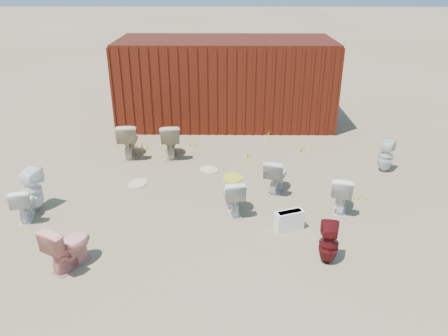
{
  "coord_description": "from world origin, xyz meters",
  "views": [
    {
      "loc": [
        0.08,
        -7.3,
        4.15
      ],
      "look_at": [
        0.0,
        0.6,
        0.55
      ],
      "focal_mm": 35.0,
      "sensor_mm": 36.0,
      "label": 1
    }
  ],
  "objects_px": {
    "toilet_front_maroon": "(329,243)",
    "toilet_back_beige_right": "(170,140)",
    "toilet_front_pink": "(69,245)",
    "toilet_front_a": "(24,203)",
    "toilet_back_yellowlid": "(233,195)",
    "toilet_back_beige_left": "(128,140)",
    "toilet_back_e": "(386,156)",
    "shipping_container": "(226,82)",
    "loose_tank": "(289,220)",
    "toilet_back_a": "(32,190)",
    "toilet_front_e": "(341,192)",
    "toilet_front_c": "(276,175)"
  },
  "relations": [
    {
      "from": "toilet_back_e",
      "to": "shipping_container",
      "type": "bearing_deg",
      "value": -14.98
    },
    {
      "from": "shipping_container",
      "to": "loose_tank",
      "type": "height_order",
      "value": "shipping_container"
    },
    {
      "from": "shipping_container",
      "to": "loose_tank",
      "type": "bearing_deg",
      "value": -79.11
    },
    {
      "from": "toilet_back_beige_left",
      "to": "toilet_front_pink",
      "type": "bearing_deg",
      "value": 83.99
    },
    {
      "from": "toilet_front_a",
      "to": "toilet_front_e",
      "type": "xyz_separation_m",
      "value": [
        5.8,
        0.39,
        0.04
      ]
    },
    {
      "from": "toilet_front_maroon",
      "to": "toilet_back_yellowlid",
      "type": "relative_size",
      "value": 0.97
    },
    {
      "from": "toilet_front_a",
      "to": "toilet_front_pink",
      "type": "height_order",
      "value": "toilet_front_pink"
    },
    {
      "from": "toilet_front_pink",
      "to": "toilet_back_beige_right",
      "type": "height_order",
      "value": "toilet_back_beige_right"
    },
    {
      "from": "toilet_front_maroon",
      "to": "toilet_front_e",
      "type": "distance_m",
      "value": 1.74
    },
    {
      "from": "toilet_back_beige_left",
      "to": "toilet_back_yellowlid",
      "type": "distance_m",
      "value": 3.65
    },
    {
      "from": "toilet_back_yellowlid",
      "to": "loose_tank",
      "type": "bearing_deg",
      "value": 138.49
    },
    {
      "from": "toilet_back_beige_left",
      "to": "toilet_back_e",
      "type": "distance_m",
      "value": 5.97
    },
    {
      "from": "toilet_back_e",
      "to": "toilet_back_yellowlid",
      "type": "bearing_deg",
      "value": 57.87
    },
    {
      "from": "toilet_front_pink",
      "to": "toilet_back_yellowlid",
      "type": "bearing_deg",
      "value": -117.14
    },
    {
      "from": "loose_tank",
      "to": "toilet_back_beige_left",
      "type": "bearing_deg",
      "value": 116.01
    },
    {
      "from": "toilet_back_yellowlid",
      "to": "toilet_back_e",
      "type": "height_order",
      "value": "toilet_back_e"
    },
    {
      "from": "toilet_back_a",
      "to": "toilet_back_beige_left",
      "type": "distance_m",
      "value": 2.91
    },
    {
      "from": "toilet_front_maroon",
      "to": "toilet_back_beige_right",
      "type": "height_order",
      "value": "toilet_back_beige_right"
    },
    {
      "from": "shipping_container",
      "to": "toilet_front_pink",
      "type": "xyz_separation_m",
      "value": [
        -2.32,
        -7.04,
        -0.83
      ]
    },
    {
      "from": "toilet_back_a",
      "to": "loose_tank",
      "type": "xyz_separation_m",
      "value": [
        4.72,
        -0.64,
        -0.24
      ]
    },
    {
      "from": "toilet_back_a",
      "to": "loose_tank",
      "type": "bearing_deg",
      "value": -168.16
    },
    {
      "from": "toilet_front_c",
      "to": "loose_tank",
      "type": "bearing_deg",
      "value": 113.86
    },
    {
      "from": "shipping_container",
      "to": "toilet_back_yellowlid",
      "type": "xyz_separation_m",
      "value": [
        0.17,
        -5.38,
        -0.85
      ]
    },
    {
      "from": "toilet_front_maroon",
      "to": "toilet_back_e",
      "type": "bearing_deg",
      "value": -110.36
    },
    {
      "from": "toilet_front_c",
      "to": "toilet_back_beige_left",
      "type": "relative_size",
      "value": 0.83
    },
    {
      "from": "toilet_back_beige_right",
      "to": "shipping_container",
      "type": "bearing_deg",
      "value": -124.22
    },
    {
      "from": "toilet_front_pink",
      "to": "toilet_back_yellowlid",
      "type": "distance_m",
      "value": 2.99
    },
    {
      "from": "toilet_back_beige_right",
      "to": "toilet_front_c",
      "type": "bearing_deg",
      "value": 134.7
    },
    {
      "from": "toilet_front_a",
      "to": "toilet_front_e",
      "type": "bearing_deg",
      "value": 171.7
    },
    {
      "from": "toilet_front_pink",
      "to": "toilet_front_maroon",
      "type": "height_order",
      "value": "toilet_front_pink"
    },
    {
      "from": "toilet_front_e",
      "to": "toilet_back_beige_right",
      "type": "distance_m",
      "value": 4.35
    },
    {
      "from": "toilet_back_beige_left",
      "to": "toilet_front_maroon",
      "type": "bearing_deg",
      "value": 127.19
    },
    {
      "from": "toilet_back_beige_right",
      "to": "toilet_back_e",
      "type": "bearing_deg",
      "value": 162.5
    },
    {
      "from": "toilet_front_e",
      "to": "toilet_back_beige_right",
      "type": "relative_size",
      "value": 0.85
    },
    {
      "from": "toilet_back_beige_left",
      "to": "loose_tank",
      "type": "xyz_separation_m",
      "value": [
        3.47,
        -3.26,
        -0.25
      ]
    },
    {
      "from": "toilet_back_a",
      "to": "toilet_back_beige_left",
      "type": "bearing_deg",
      "value": -96.05
    },
    {
      "from": "toilet_front_a",
      "to": "toilet_back_beige_right",
      "type": "bearing_deg",
      "value": -139.87
    },
    {
      "from": "toilet_back_beige_right",
      "to": "toilet_back_a",
      "type": "bearing_deg",
      "value": 41.15
    },
    {
      "from": "toilet_front_a",
      "to": "toilet_back_e",
      "type": "distance_m",
      "value": 7.51
    },
    {
      "from": "toilet_front_a",
      "to": "toilet_front_maroon",
      "type": "relative_size",
      "value": 0.95
    },
    {
      "from": "toilet_front_pink",
      "to": "toilet_front_a",
      "type": "bearing_deg",
      "value": -18.23
    },
    {
      "from": "toilet_front_c",
      "to": "toilet_back_yellowlid",
      "type": "relative_size",
      "value": 1.03
    },
    {
      "from": "toilet_front_a",
      "to": "toilet_back_beige_left",
      "type": "bearing_deg",
      "value": -125.68
    },
    {
      "from": "toilet_back_beige_left",
      "to": "toilet_back_beige_right",
      "type": "xyz_separation_m",
      "value": [
        1.0,
        0.01,
        -0.01
      ]
    },
    {
      "from": "toilet_back_beige_right",
      "to": "toilet_back_yellowlid",
      "type": "relative_size",
      "value": 1.21
    },
    {
      "from": "toilet_back_beige_right",
      "to": "toilet_back_yellowlid",
      "type": "height_order",
      "value": "toilet_back_beige_right"
    },
    {
      "from": "toilet_front_e",
      "to": "toilet_front_pink",
      "type": "bearing_deg",
      "value": 36.16
    },
    {
      "from": "toilet_front_maroon",
      "to": "toilet_back_beige_right",
      "type": "distance_m",
      "value": 5.13
    },
    {
      "from": "toilet_back_beige_left",
      "to": "toilet_front_a",
      "type": "bearing_deg",
      "value": 60.44
    },
    {
      "from": "toilet_front_maroon",
      "to": "loose_tank",
      "type": "height_order",
      "value": "toilet_front_maroon"
    }
  ]
}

